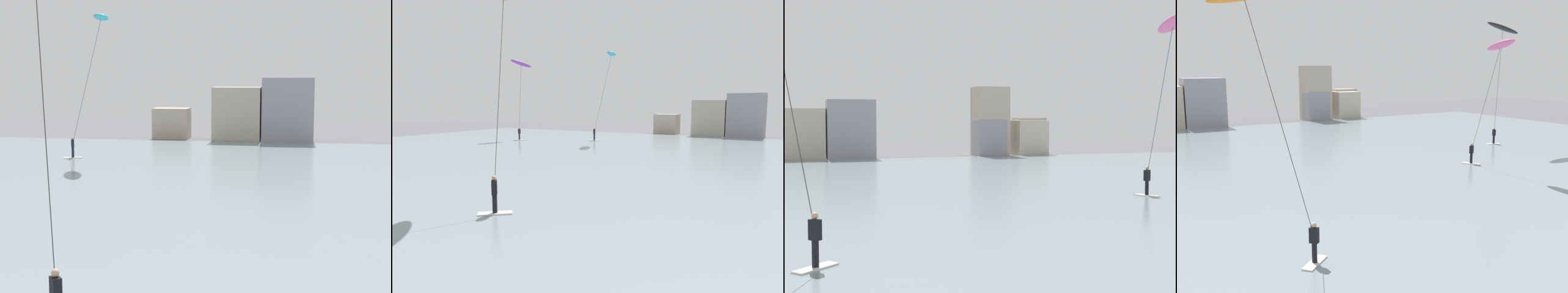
% 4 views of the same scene
% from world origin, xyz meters
% --- Properties ---
extents(water_bay, '(84.00, 52.00, 0.10)m').
position_xyz_m(water_bay, '(0.00, 30.74, 0.05)').
color(water_bay, gray).
rests_on(water_bay, ground).
extents(far_shore_buildings, '(36.18, 4.71, 7.75)m').
position_xyz_m(far_shore_buildings, '(7.75, 58.80, 2.79)').
color(far_shore_buildings, '#B7A893').
rests_on(far_shore_buildings, ground).
extents(kitesurfer_cyan, '(4.66, 3.56, 10.82)m').
position_xyz_m(kitesurfer_cyan, '(-12.48, 42.52, 9.75)').
color(kitesurfer_cyan, silver).
rests_on(kitesurfer_cyan, water_bay).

